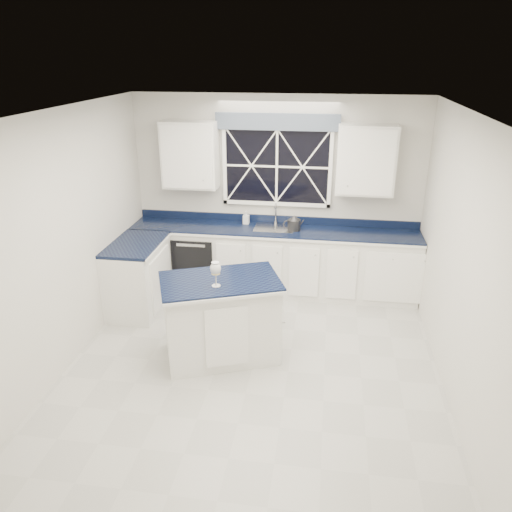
% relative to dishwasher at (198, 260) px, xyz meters
% --- Properties ---
extents(ground, '(4.50, 4.50, 0.00)m').
position_rel_dishwasher_xyz_m(ground, '(1.10, -1.95, -0.41)').
color(ground, '#A7A8A3').
rests_on(ground, ground).
extents(back_wall, '(4.00, 0.10, 2.70)m').
position_rel_dishwasher_xyz_m(back_wall, '(1.10, 0.30, 0.94)').
color(back_wall, silver).
rests_on(back_wall, ground).
extents(base_cabinets, '(3.99, 1.60, 0.90)m').
position_rel_dishwasher_xyz_m(base_cabinets, '(0.77, -0.17, 0.04)').
color(base_cabinets, white).
rests_on(base_cabinets, ground).
extents(countertop, '(3.98, 0.64, 0.04)m').
position_rel_dishwasher_xyz_m(countertop, '(1.10, 0.00, 0.51)').
color(countertop, black).
rests_on(countertop, base_cabinets).
extents(dishwasher, '(0.60, 0.58, 0.82)m').
position_rel_dishwasher_xyz_m(dishwasher, '(0.00, 0.00, 0.00)').
color(dishwasher, black).
rests_on(dishwasher, ground).
extents(window, '(1.65, 0.09, 1.26)m').
position_rel_dishwasher_xyz_m(window, '(1.10, 0.25, 1.42)').
color(window, black).
rests_on(window, ground).
extents(upper_cabinets, '(3.10, 0.34, 0.90)m').
position_rel_dishwasher_xyz_m(upper_cabinets, '(1.10, 0.13, 1.49)').
color(upper_cabinets, white).
rests_on(upper_cabinets, ground).
extents(faucet, '(0.05, 0.20, 0.30)m').
position_rel_dishwasher_xyz_m(faucet, '(1.10, 0.19, 0.69)').
color(faucet, '#ADADAF').
rests_on(faucet, countertop).
extents(island, '(1.46, 1.17, 0.94)m').
position_rel_dishwasher_xyz_m(island, '(0.72, -1.74, 0.06)').
color(island, white).
rests_on(island, ground).
extents(rug, '(1.59, 1.11, 0.02)m').
position_rel_dishwasher_xyz_m(rug, '(0.57, -0.60, -0.40)').
color(rug, '#A6A5A1').
rests_on(rug, ground).
extents(kettle, '(0.29, 0.22, 0.21)m').
position_rel_dishwasher_xyz_m(kettle, '(1.37, -0.01, 0.63)').
color(kettle, '#2B2B2D').
rests_on(kettle, countertop).
extents(wine_glass, '(0.11, 0.11, 0.27)m').
position_rel_dishwasher_xyz_m(wine_glass, '(0.71, -1.89, 0.72)').
color(wine_glass, silver).
rests_on(wine_glass, island).
extents(soap_bottle, '(0.09, 0.09, 0.18)m').
position_rel_dishwasher_xyz_m(soap_bottle, '(0.69, 0.16, 0.62)').
color(soap_bottle, silver).
rests_on(soap_bottle, countertop).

